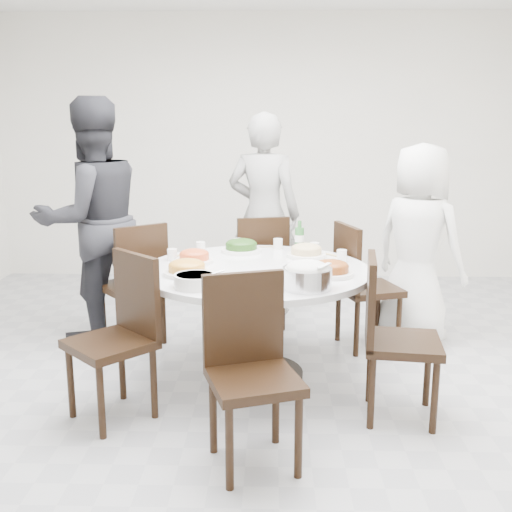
{
  "coord_description": "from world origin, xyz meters",
  "views": [
    {
      "loc": [
        -0.04,
        -3.52,
        1.68
      ],
      "look_at": [
        -0.14,
        0.33,
        0.82
      ],
      "focal_mm": 42.0,
      "sensor_mm": 36.0,
      "label": 1
    }
  ],
  "objects_px": {
    "diner_middle": "(264,215)",
    "rice_bowl": "(307,278)",
    "dining_table": "(256,323)",
    "chair_se": "(403,339)",
    "chair_sw": "(110,340)",
    "diner_right": "(419,244)",
    "soup_bowl": "(195,281)",
    "chair_n": "(258,271)",
    "beverage_bottle": "(299,236)",
    "chair_s": "(254,376)",
    "chair_nw": "(132,283)",
    "chair_ne": "(369,286)",
    "diner_left": "(92,221)"
  },
  "relations": [
    {
      "from": "diner_middle",
      "to": "rice_bowl",
      "type": "height_order",
      "value": "diner_middle"
    },
    {
      "from": "dining_table",
      "to": "chair_se",
      "type": "height_order",
      "value": "chair_se"
    },
    {
      "from": "chair_sw",
      "to": "diner_right",
      "type": "bearing_deg",
      "value": 77.86
    },
    {
      "from": "chair_sw",
      "to": "diner_middle",
      "type": "bearing_deg",
      "value": 111.84
    },
    {
      "from": "soup_bowl",
      "to": "chair_se",
      "type": "bearing_deg",
      "value": -4.11
    },
    {
      "from": "rice_bowl",
      "to": "chair_se",
      "type": "bearing_deg",
      "value": -7.9
    },
    {
      "from": "chair_se",
      "to": "chair_n",
      "type": "bearing_deg",
      "value": 36.0
    },
    {
      "from": "diner_middle",
      "to": "rice_bowl",
      "type": "xyz_separation_m",
      "value": [
        0.28,
        -1.91,
        -0.07
      ]
    },
    {
      "from": "chair_se",
      "to": "beverage_bottle",
      "type": "distance_m",
      "value": 1.27
    },
    {
      "from": "chair_s",
      "to": "chair_se",
      "type": "xyz_separation_m",
      "value": [
        0.83,
        0.53,
        0.0
      ]
    },
    {
      "from": "dining_table",
      "to": "chair_sw",
      "type": "distance_m",
      "value": 1.02
    },
    {
      "from": "chair_n",
      "to": "chair_sw",
      "type": "bearing_deg",
      "value": 50.1
    },
    {
      "from": "soup_bowl",
      "to": "rice_bowl",
      "type": "bearing_deg",
      "value": -0.87
    },
    {
      "from": "chair_s",
      "to": "diner_right",
      "type": "relative_size",
      "value": 0.62
    },
    {
      "from": "chair_s",
      "to": "rice_bowl",
      "type": "height_order",
      "value": "chair_s"
    },
    {
      "from": "beverage_bottle",
      "to": "diner_right",
      "type": "bearing_deg",
      "value": 13.65
    },
    {
      "from": "chair_s",
      "to": "soup_bowl",
      "type": "height_order",
      "value": "chair_s"
    },
    {
      "from": "chair_n",
      "to": "chair_nw",
      "type": "xyz_separation_m",
      "value": [
        -0.96,
        -0.43,
        0.0
      ]
    },
    {
      "from": "chair_nw",
      "to": "chair_n",
      "type": "bearing_deg",
      "value": 164.21
    },
    {
      "from": "diner_right",
      "to": "dining_table",
      "type": "bearing_deg",
      "value": 75.1
    },
    {
      "from": "chair_ne",
      "to": "rice_bowl",
      "type": "bearing_deg",
      "value": 136.08
    },
    {
      "from": "chair_sw",
      "to": "chair_s",
      "type": "bearing_deg",
      "value": 14.82
    },
    {
      "from": "dining_table",
      "to": "chair_n",
      "type": "height_order",
      "value": "chair_n"
    },
    {
      "from": "chair_sw",
      "to": "diner_left",
      "type": "relative_size",
      "value": 0.51
    },
    {
      "from": "diner_left",
      "to": "beverage_bottle",
      "type": "distance_m",
      "value": 1.61
    },
    {
      "from": "chair_sw",
      "to": "rice_bowl",
      "type": "height_order",
      "value": "chair_sw"
    },
    {
      "from": "dining_table",
      "to": "chair_s",
      "type": "bearing_deg",
      "value": -88.85
    },
    {
      "from": "chair_ne",
      "to": "diner_left",
      "type": "relative_size",
      "value": 0.51
    },
    {
      "from": "chair_s",
      "to": "diner_middle",
      "type": "xyz_separation_m",
      "value": [
        0.01,
        2.51,
        0.41
      ]
    },
    {
      "from": "beverage_bottle",
      "to": "chair_nw",
      "type": "bearing_deg",
      "value": 176.17
    },
    {
      "from": "diner_left",
      "to": "beverage_bottle",
      "type": "bearing_deg",
      "value": 133.93
    },
    {
      "from": "dining_table",
      "to": "beverage_bottle",
      "type": "relative_size",
      "value": 6.51
    },
    {
      "from": "chair_nw",
      "to": "beverage_bottle",
      "type": "xyz_separation_m",
      "value": [
        1.28,
        -0.09,
        0.39
      ]
    },
    {
      "from": "chair_n",
      "to": "diner_right",
      "type": "bearing_deg",
      "value": 152.85
    },
    {
      "from": "chair_ne",
      "to": "diner_middle",
      "type": "relative_size",
      "value": 0.54
    },
    {
      "from": "diner_middle",
      "to": "soup_bowl",
      "type": "relative_size",
      "value": 7.21
    },
    {
      "from": "chair_ne",
      "to": "diner_middle",
      "type": "bearing_deg",
      "value": 26.07
    },
    {
      "from": "chair_se",
      "to": "soup_bowl",
      "type": "bearing_deg",
      "value": 93.49
    },
    {
      "from": "diner_left",
      "to": "soup_bowl",
      "type": "xyz_separation_m",
      "value": [
        0.95,
        -1.22,
        -0.15
      ]
    },
    {
      "from": "chair_se",
      "to": "diner_left",
      "type": "xyz_separation_m",
      "value": [
        -2.14,
        1.31,
        0.46
      ]
    },
    {
      "from": "chair_s",
      "to": "diner_middle",
      "type": "bearing_deg",
      "value": 71.46
    },
    {
      "from": "chair_sw",
      "to": "chair_se",
      "type": "xyz_separation_m",
      "value": [
        1.67,
        0.06,
        0.0
      ]
    },
    {
      "from": "diner_left",
      "to": "chair_s",
      "type": "bearing_deg",
      "value": 87.73
    },
    {
      "from": "beverage_bottle",
      "to": "diner_middle",
      "type": "bearing_deg",
      "value": 106.77
    },
    {
      "from": "soup_bowl",
      "to": "chair_nw",
      "type": "bearing_deg",
      "value": 120.39
    },
    {
      "from": "chair_sw",
      "to": "chair_s",
      "type": "xyz_separation_m",
      "value": [
        0.83,
        -0.47,
        0.0
      ]
    },
    {
      "from": "chair_n",
      "to": "rice_bowl",
      "type": "distance_m",
      "value": 1.59
    },
    {
      "from": "chair_sw",
      "to": "soup_bowl",
      "type": "xyz_separation_m",
      "value": [
        0.47,
        0.14,
        0.31
      ]
    },
    {
      "from": "chair_s",
      "to": "diner_middle",
      "type": "distance_m",
      "value": 2.55
    },
    {
      "from": "chair_ne",
      "to": "chair_se",
      "type": "bearing_deg",
      "value": 163.57
    }
  ]
}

